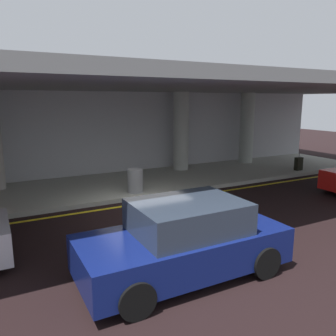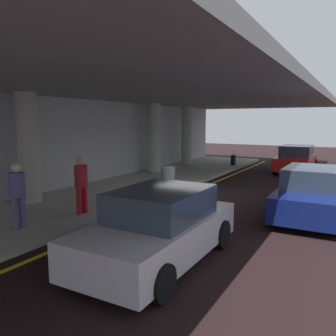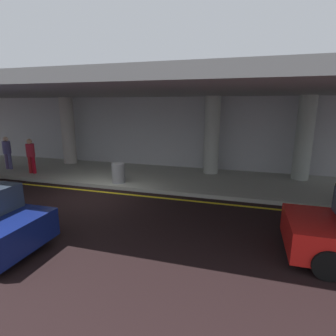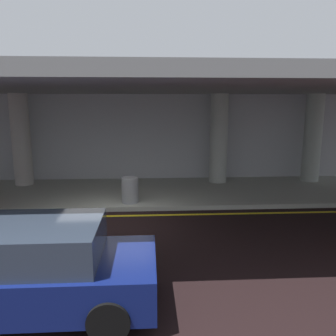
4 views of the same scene
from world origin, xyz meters
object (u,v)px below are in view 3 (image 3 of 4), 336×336
support_column_far_left (68,131)px  support_column_left_mid (212,135)px  trash_bin_steel (118,173)px  person_waiting_for_ride (31,154)px  traveler_with_luggage (7,151)px  support_column_center (304,138)px

support_column_far_left → support_column_left_mid: (8.00, 0.00, 0.00)m
support_column_left_mid → trash_bin_steel: 4.75m
person_waiting_for_ride → traveler_with_luggage: bearing=23.2°
support_column_center → trash_bin_steel: (-7.54, -2.85, -1.40)m
person_waiting_for_ride → trash_bin_steel: bearing=-148.0°
support_column_far_left → support_column_left_mid: 8.00m
support_column_center → person_waiting_for_ride: 12.58m
traveler_with_luggage → support_column_center: bearing=26.0°
traveler_with_luggage → person_waiting_for_ride: (1.85, -0.39, 0.00)m
person_waiting_for_ride → support_column_left_mid: bearing=-127.5°
traveler_with_luggage → trash_bin_steel: (6.60, -0.67, -0.54)m
support_column_far_left → traveler_with_luggage: support_column_far_left is taller
support_column_far_left → support_column_left_mid: same height
traveler_with_luggage → support_column_left_mid: bearing=29.3°
support_column_left_mid → person_waiting_for_ride: bearing=-162.7°
support_column_left_mid → support_column_center: size_ratio=1.00×
support_column_center → person_waiting_for_ride: (-12.28, -2.58, -0.86)m
support_column_far_left → traveler_with_luggage: 3.17m
person_waiting_for_ride → trash_bin_steel: size_ratio=1.98×
support_column_center → traveler_with_luggage: 14.33m
support_column_left_mid → person_waiting_for_ride: support_column_left_mid is taller
support_column_center → person_waiting_for_ride: bearing=-168.2°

